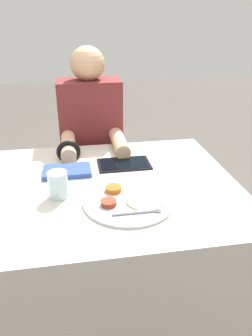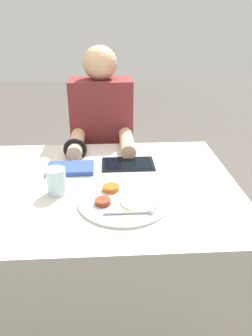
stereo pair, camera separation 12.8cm
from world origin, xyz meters
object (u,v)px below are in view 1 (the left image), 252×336
at_px(red_notebook, 67,171).
at_px(drinking_glass, 58,185).
at_px(tablet_device, 124,164).
at_px(person_diner, 92,163).
at_px(thali_tray, 129,201).

bearing_deg(red_notebook, drinking_glass, -99.23).
xyz_separation_m(red_notebook, tablet_device, (0.25, 0.04, -0.00)).
relative_size(red_notebook, person_diner, 0.17).
bearing_deg(drinking_glass, red_notebook, 80.77).
distance_m(thali_tray, person_diner, 0.74).
relative_size(thali_tray, red_notebook, 1.64).
distance_m(thali_tray, drinking_glass, 0.26).
relative_size(person_diner, drinking_glass, 12.10).
height_order(red_notebook, tablet_device, red_notebook).
bearing_deg(red_notebook, thali_tray, -51.91).
distance_m(thali_tray, red_notebook, 0.35).
xyz_separation_m(tablet_device, drinking_glass, (-0.28, -0.23, 0.05)).
height_order(red_notebook, person_diner, person_diner).
bearing_deg(person_diner, red_notebook, -106.62).
relative_size(red_notebook, drinking_glass, 2.00).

